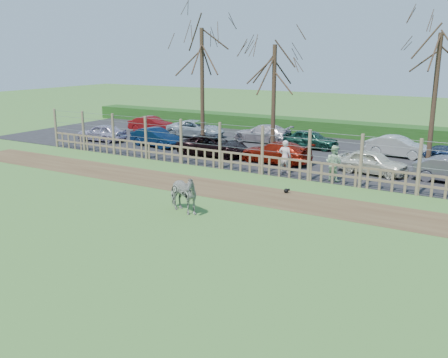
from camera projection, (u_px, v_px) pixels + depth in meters
The scene contains 22 objects.
ground at pixel (167, 218), 18.75m from camera, with size 120.00×120.00×0.00m, color #6FAA48.
dirt_strip at pixel (227, 190), 22.51m from camera, with size 34.00×2.80×0.01m, color brown.
asphalt at pixel (309, 153), 30.84m from camera, with size 44.00×13.00×0.04m, color #232326.
hedge at pixel (344, 129), 36.55m from camera, with size 46.00×2.00×1.10m, color #1E4716.
fence at pixel (262, 159), 25.23m from camera, with size 30.16×0.16×2.50m.
tree_left at pixel (202, 59), 30.99m from camera, with size 4.80×4.80×7.88m.
tree_mid at pixel (274, 73), 29.80m from camera, with size 4.80×4.80×6.83m.
tree_right at pixel (437, 68), 25.69m from camera, with size 4.80×4.80×7.35m.
zebra at pixel (182, 193), 19.22m from camera, with size 0.83×1.83×1.55m, color gray.
visitor_a at pixel (285, 157), 25.24m from camera, with size 0.63×0.41×1.72m, color silver.
visitor_b at pixel (334, 163), 23.89m from camera, with size 0.84×0.65×1.72m, color #B7DFAE.
crow at pixel (286, 191), 22.04m from camera, with size 0.28×0.21×0.23m.
car_0 at pixel (102, 133), 34.58m from camera, with size 1.42×3.52×1.20m, color #B9AECB.
car_1 at pixel (156, 137), 32.64m from camera, with size 1.27×3.64×1.20m, color #091D3E.
car_2 at pixel (213, 146), 29.70m from camera, with size 1.99×4.32×1.20m, color black.
car_3 at pixel (276, 152), 27.78m from camera, with size 1.68×4.13×1.20m, color maroon.
car_4 at pixel (372, 162), 25.28m from camera, with size 1.42×3.52×1.20m, color white.
car_7 at pixel (152, 124), 38.48m from camera, with size 1.27×3.64×1.20m, color maroon.
car_8 at pixel (196, 129), 36.31m from camera, with size 1.99×4.32×1.20m, color silver.
car_9 at pixel (262, 133), 34.21m from camera, with size 1.68×4.13×1.20m, color #C2B7BD.
car_10 at pixel (311, 139), 31.91m from camera, with size 1.42×3.52×1.20m, color #184133.
car_11 at pixel (398, 147), 29.46m from camera, with size 1.27×3.64×1.20m, color beige.
Camera 1 is at (10.89, -14.25, 6.07)m, focal length 40.00 mm.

